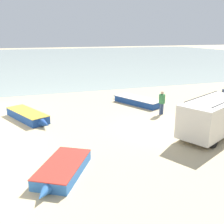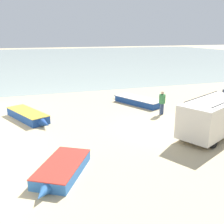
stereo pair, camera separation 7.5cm
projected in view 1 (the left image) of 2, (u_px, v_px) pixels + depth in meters
name	position (u px, v px, depth m)	size (l,w,h in m)	color
ground_plane	(164.00, 128.00, 16.58)	(200.00, 200.00, 0.00)	tan
sea_water	(58.00, 58.00, 63.78)	(120.00, 80.00, 0.01)	#99A89E
parked_van	(213.00, 116.00, 14.99)	(5.22, 3.88, 2.26)	beige
fishing_rowboat_0	(137.00, 101.00, 22.15)	(3.10, 5.03, 0.53)	navy
fishing_rowboat_1	(28.00, 116.00, 18.01)	(2.86, 4.78, 0.58)	navy
fishing_rowboat_2	(62.00, 169.00, 11.01)	(2.90, 3.73, 0.49)	#2D66AD
fisherman_0	(224.00, 95.00, 20.74)	(0.45, 0.45, 1.72)	#38383D
fisherman_3	(162.00, 101.00, 19.03)	(0.46, 0.46, 1.74)	navy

